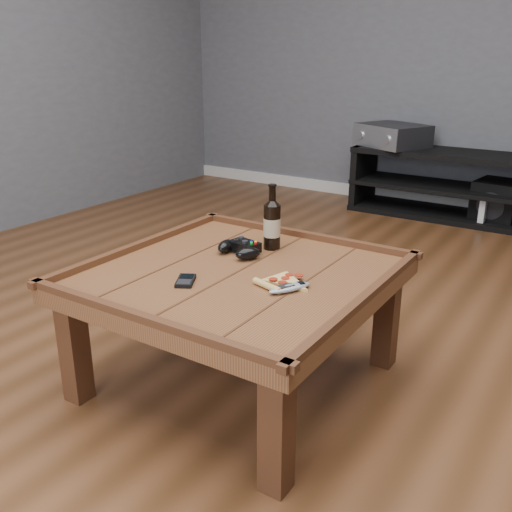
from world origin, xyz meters
The scene contains 13 objects.
ground centered at (0.00, 0.00, 0.00)m, with size 6.00×6.00×0.00m, color #492A14.
wall_back centered at (0.00, 3.00, 1.35)m, with size 5.00×0.04×2.70m, color #4C4F54.
baseboard centered at (0.00, 2.99, 0.05)m, with size 5.00×0.02×0.10m, color silver.
coffee_table centered at (0.00, 0.00, 0.39)m, with size 1.03×1.03×0.48m.
media_console centered at (0.00, 2.75, 0.25)m, with size 1.40×0.45×0.50m.
beer_bottle centered at (-0.03, 0.29, 0.56)m, with size 0.07×0.07×0.26m.
game_controller centered at (-0.10, 0.15, 0.48)m, with size 0.21×0.16×0.06m.
pizza_slice centered at (0.19, -0.01, 0.46)m, with size 0.19×0.25×0.02m.
smartphone centered at (-0.09, -0.18, 0.46)m, with size 0.10×0.12×0.01m.
remote_control centered at (0.24, -0.05, 0.46)m, with size 0.12×0.16×0.02m.
av_receiver centered at (-0.45, 2.74, 0.58)m, with size 0.60×0.56×0.17m.
subwoofer centered at (0.37, 2.80, 0.16)m, with size 0.35×0.35×0.31m.
game_console centered at (0.31, 2.65, 0.09)m, with size 0.09×0.16×0.20m.
Camera 1 is at (1.10, -1.57, 1.20)m, focal length 40.00 mm.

